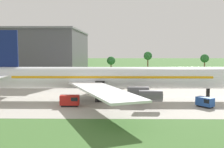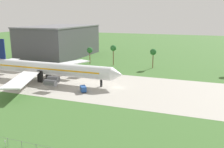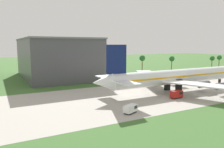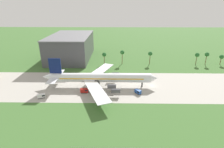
% 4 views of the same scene
% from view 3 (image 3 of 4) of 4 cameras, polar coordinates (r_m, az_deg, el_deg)
% --- Properties ---
extents(jet_airliner, '(73.17, 62.00, 18.65)m').
position_cam_3_polar(jet_airliner, '(91.24, 16.46, -0.69)').
color(jet_airliner, white).
rests_on(jet_airliner, ground_plane).
extents(baggage_tug, '(4.54, 2.09, 2.71)m').
position_cam_3_polar(baggage_tug, '(79.82, 16.53, -5.09)').
color(baggage_tug, black).
rests_on(baggage_tug, ground_plane).
extents(catering_van, '(4.78, 3.54, 2.30)m').
position_cam_3_polar(catering_van, '(60.62, 4.91, -9.00)').
color(catering_van, black).
rests_on(catering_van, ground_plane).
extents(terminal_building, '(36.72, 61.20, 22.19)m').
position_cam_3_polar(terminal_building, '(131.40, -14.48, 4.10)').
color(terminal_building, '#47474C').
rests_on(terminal_building, ground_plane).
extents(palm_tree_row, '(114.91, 3.60, 12.34)m').
position_cam_3_polar(palm_tree_row, '(167.22, 20.94, 3.57)').
color(palm_tree_row, brown).
rests_on(palm_tree_row, ground_plane).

